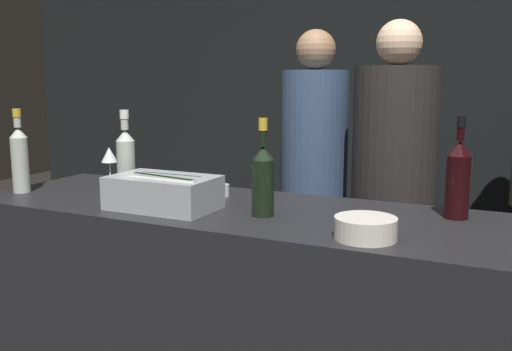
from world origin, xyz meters
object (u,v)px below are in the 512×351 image
(wine_glass, at_px, (109,156))
(person_grey_polo, at_px, (393,186))
(red_wine_bottle_black_foil, at_px, (458,177))
(person_in_hoodie, at_px, (314,174))
(champagne_bottle, at_px, (263,178))
(ice_bin_with_bottles, at_px, (164,191))
(rose_wine_bottle, at_px, (20,157))
(bowl_white, at_px, (365,227))
(white_wine_bottle, at_px, (126,159))
(candle_votive, at_px, (221,190))

(wine_glass, bearing_deg, person_grey_polo, 27.97)
(red_wine_bottle_black_foil, bearing_deg, person_in_hoodie, 134.34)
(red_wine_bottle_black_foil, height_order, champagne_bottle, red_wine_bottle_black_foil)
(ice_bin_with_bottles, relative_size, rose_wine_bottle, 1.10)
(bowl_white, bearing_deg, white_wine_bottle, 168.35)
(ice_bin_with_bottles, xyz_separation_m, rose_wine_bottle, (-0.72, -0.00, 0.08))
(wine_glass, relative_size, person_in_hoodie, 0.09)
(wine_glass, distance_m, champagne_bottle, 0.97)
(rose_wine_bottle, bearing_deg, red_wine_bottle_black_foil, 10.60)
(ice_bin_with_bottles, relative_size, white_wine_bottle, 1.11)
(rose_wine_bottle, xyz_separation_m, white_wine_bottle, (0.44, 0.15, -0.00))
(ice_bin_with_bottles, height_order, champagne_bottle, champagne_bottle)
(red_wine_bottle_black_foil, distance_m, person_grey_polo, 0.78)
(wine_glass, height_order, rose_wine_bottle, rose_wine_bottle)
(ice_bin_with_bottles, distance_m, candle_votive, 0.30)
(wine_glass, bearing_deg, bowl_white, -17.97)
(wine_glass, xyz_separation_m, person_in_hoodie, (0.72, 0.81, -0.15))
(candle_votive, bearing_deg, red_wine_bottle_black_foil, 1.79)
(person_in_hoodie, bearing_deg, wine_glass, 32.43)
(bowl_white, xyz_separation_m, person_in_hoodie, (-0.61, 1.24, -0.07))
(red_wine_bottle_black_foil, height_order, person_grey_polo, person_grey_polo)
(bowl_white, bearing_deg, rose_wine_bottle, 177.36)
(wine_glass, relative_size, person_grey_polo, 0.09)
(red_wine_bottle_black_foil, distance_m, person_in_hoodie, 1.20)
(person_grey_polo, bearing_deg, wine_glass, -56.03)
(bowl_white, height_order, red_wine_bottle_black_foil, red_wine_bottle_black_foil)
(bowl_white, relative_size, champagne_bottle, 0.55)
(person_in_hoodie, distance_m, person_grey_polo, 0.50)
(ice_bin_with_bottles, relative_size, bowl_white, 2.06)
(bowl_white, height_order, person_in_hoodie, person_in_hoodie)
(wine_glass, height_order, person_in_hoodie, person_in_hoodie)
(bowl_white, xyz_separation_m, person_grey_polo, (-0.15, 1.06, -0.07))
(wine_glass, distance_m, person_grey_polo, 1.35)
(ice_bin_with_bottles, height_order, wine_glass, wine_glass)
(ice_bin_with_bottles, distance_m, wine_glass, 0.66)
(red_wine_bottle_black_foil, xyz_separation_m, person_in_hoodie, (-0.83, 0.85, -0.18))
(white_wine_bottle, distance_m, person_in_hoodie, 1.13)
(candle_votive, height_order, champagne_bottle, champagne_bottle)
(champagne_bottle, distance_m, person_grey_polo, 0.98)
(wine_glass, bearing_deg, person_in_hoodie, 48.43)
(ice_bin_with_bottles, distance_m, red_wine_bottle_black_foil, 1.04)
(wine_glass, height_order, red_wine_bottle_black_foil, red_wine_bottle_black_foil)
(ice_bin_with_bottles, height_order, rose_wine_bottle, rose_wine_bottle)
(bowl_white, relative_size, rose_wine_bottle, 0.54)
(bowl_white, bearing_deg, person_in_hoodie, 116.37)
(red_wine_bottle_black_foil, bearing_deg, white_wine_bottle, -172.39)
(ice_bin_with_bottles, xyz_separation_m, white_wine_bottle, (-0.29, 0.15, 0.08))
(red_wine_bottle_black_foil, bearing_deg, person_grey_polo, 118.25)
(red_wine_bottle_black_foil, relative_size, white_wine_bottle, 1.00)
(white_wine_bottle, bearing_deg, person_in_hoodie, 66.14)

